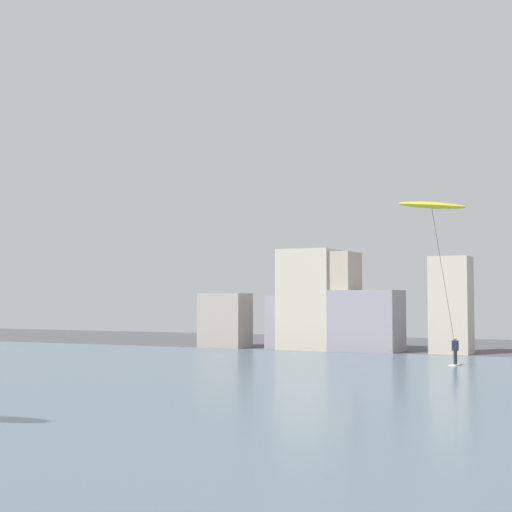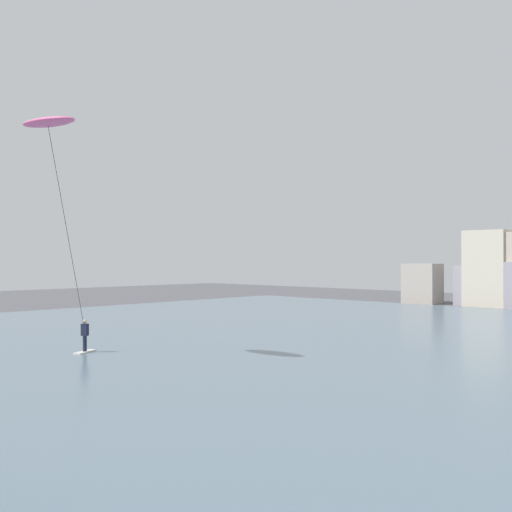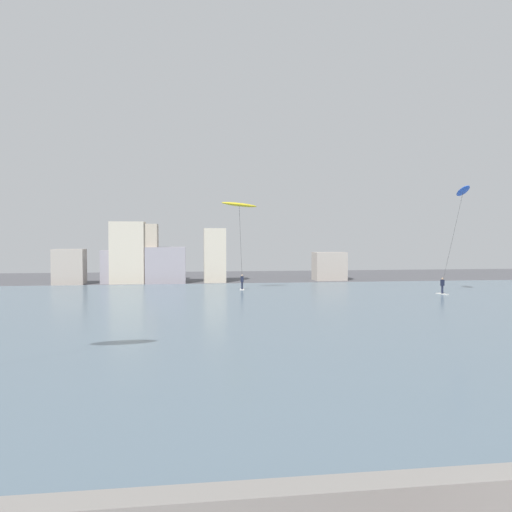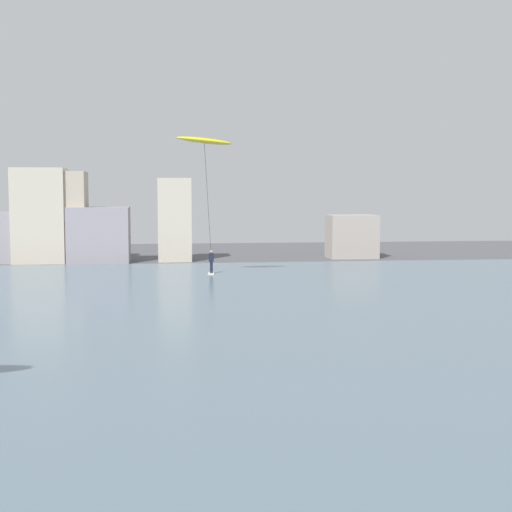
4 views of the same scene
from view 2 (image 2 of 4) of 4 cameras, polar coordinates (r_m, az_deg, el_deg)
name	(u,v)px [view 2 (image 2 of 4)]	position (r m, az deg, el deg)	size (l,w,h in m)	color
kitesurfer_pink	(51,140)	(28.64, -19.70, 10.78)	(3.74, 4.08, 11.24)	silver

